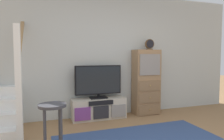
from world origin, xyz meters
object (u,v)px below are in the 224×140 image
(desk_clock, at_px, (150,44))
(side_cabinet, at_px, (146,82))
(television, at_px, (98,81))
(media_console, at_px, (99,108))
(bar_stool_near, at_px, (52,119))

(desk_clock, bearing_deg, side_cabinet, 167.57)
(television, bearing_deg, side_cabinet, -0.70)
(media_console, xyz_separation_m, side_cabinet, (1.12, 0.01, 0.51))
(media_console, xyz_separation_m, television, (0.00, 0.02, 0.58))
(desk_clock, bearing_deg, media_console, 179.77)
(side_cabinet, height_order, desk_clock, desk_clock)
(side_cabinet, relative_size, desk_clock, 6.16)
(media_console, bearing_deg, desk_clock, -0.23)
(media_console, bearing_deg, bar_stool_near, -123.36)
(television, bearing_deg, media_console, -90.00)
(media_console, height_order, side_cabinet, side_cabinet)
(media_console, relative_size, side_cabinet, 0.78)
(television, distance_m, side_cabinet, 1.12)
(side_cabinet, xyz_separation_m, desk_clock, (0.07, -0.01, 0.85))
(media_console, bearing_deg, side_cabinet, 0.53)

